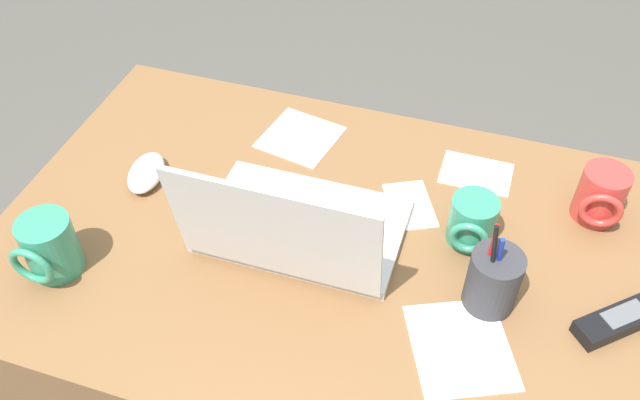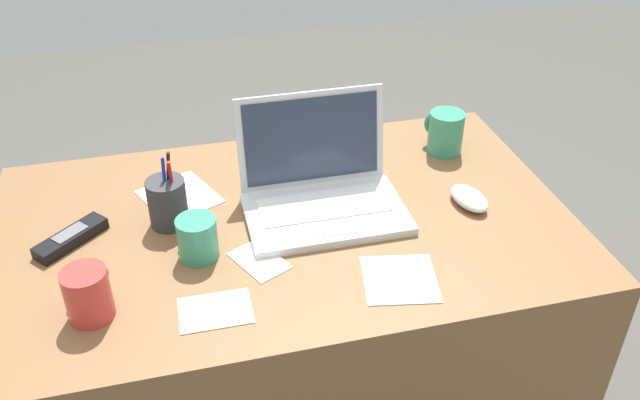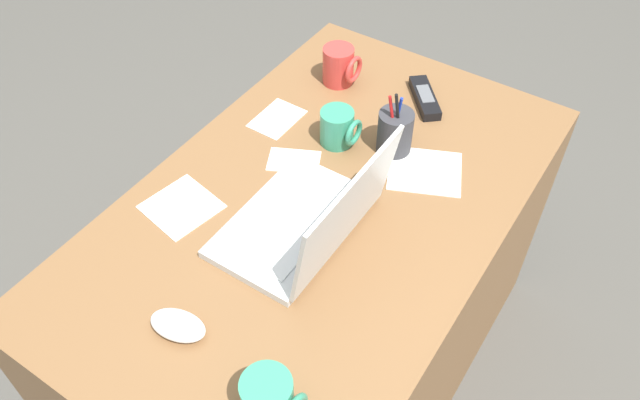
% 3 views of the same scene
% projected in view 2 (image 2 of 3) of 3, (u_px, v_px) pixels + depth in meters
% --- Properties ---
extents(desk, '(1.20, 0.73, 0.71)m').
position_uv_depth(desk, '(288.00, 341.00, 1.61)').
color(desk, brown).
rests_on(desk, ground).
extents(laptop, '(0.33, 0.26, 0.22)m').
position_uv_depth(laptop, '(321.00, 189.00, 1.43)').
color(laptop, silver).
rests_on(laptop, desk).
extents(computer_mouse, '(0.08, 0.12, 0.03)m').
position_uv_depth(computer_mouse, '(469.00, 198.00, 1.45)').
color(computer_mouse, white).
rests_on(computer_mouse, desk).
extents(coffee_mug_white, '(0.08, 0.09, 0.09)m').
position_uv_depth(coffee_mug_white, '(197.00, 237.00, 1.29)').
color(coffee_mug_white, '#338C6B').
rests_on(coffee_mug_white, desk).
extents(coffee_mug_tall, '(0.08, 0.09, 0.10)m').
position_uv_depth(coffee_mug_tall, '(88.00, 293.00, 1.15)').
color(coffee_mug_tall, '#C63833').
rests_on(coffee_mug_tall, desk).
extents(coffee_mug_spare, '(0.08, 0.10, 0.10)m').
position_uv_depth(coffee_mug_spare, '(445.00, 132.00, 1.63)').
color(coffee_mug_spare, '#338C6B').
rests_on(coffee_mug_spare, desk).
extents(cordless_phone, '(0.14, 0.13, 0.03)m').
position_uv_depth(cordless_phone, '(71.00, 238.00, 1.34)').
color(cordless_phone, black).
rests_on(cordless_phone, desk).
extents(pen_holder, '(0.08, 0.08, 0.17)m').
position_uv_depth(pen_holder, '(168.00, 202.00, 1.37)').
color(pen_holder, '#333338').
rests_on(pen_holder, desk).
extents(paper_note_near_laptop, '(0.19, 0.20, 0.00)m').
position_uv_depth(paper_note_near_laptop, '(179.00, 197.00, 1.48)').
color(paper_note_near_laptop, white).
rests_on(paper_note_near_laptop, desk).
extents(paper_note_left, '(0.13, 0.09, 0.00)m').
position_uv_depth(paper_note_left, '(215.00, 311.00, 1.19)').
color(paper_note_left, white).
rests_on(paper_note_left, desk).
extents(paper_note_right, '(0.12, 0.14, 0.00)m').
position_uv_depth(paper_note_right, '(259.00, 260.00, 1.30)').
color(paper_note_right, white).
rests_on(paper_note_right, desk).
extents(paper_note_front, '(0.16, 0.16, 0.00)m').
position_uv_depth(paper_note_front, '(400.00, 279.00, 1.26)').
color(paper_note_front, white).
rests_on(paper_note_front, desk).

